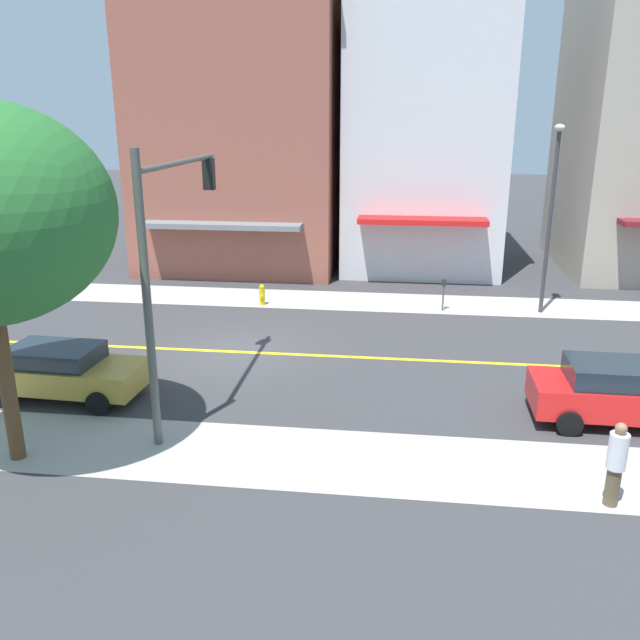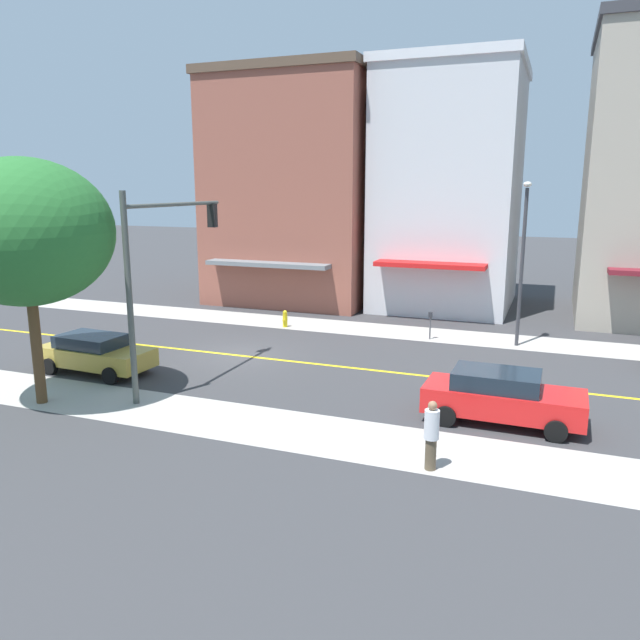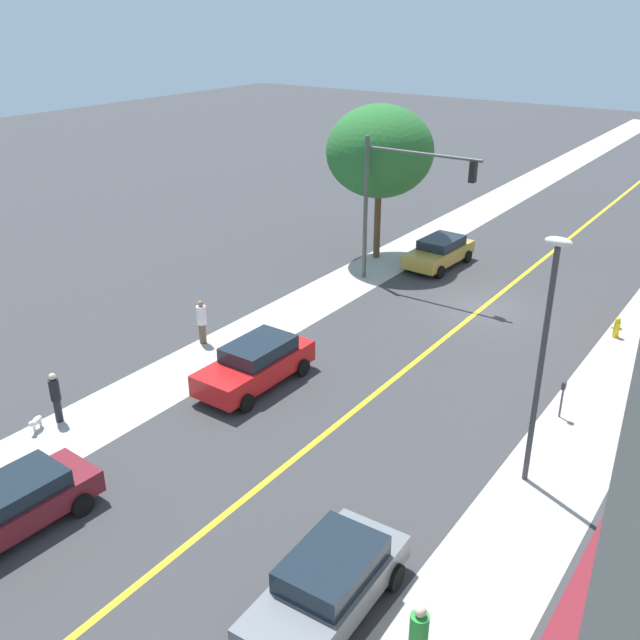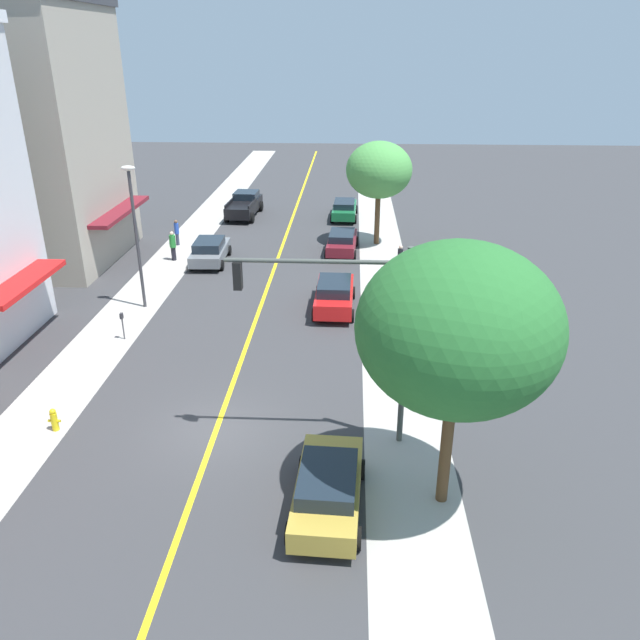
# 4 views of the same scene
# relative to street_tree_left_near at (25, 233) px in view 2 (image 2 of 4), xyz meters

# --- Properties ---
(ground_plane) EXTENTS (140.00, 140.00, 0.00)m
(ground_plane) POSITION_rel_street_tree_left_near_xyz_m (-7.50, 3.25, -5.63)
(ground_plane) COLOR #38383A
(sidewalk_left) EXTENTS (2.90, 126.00, 0.01)m
(sidewalk_left) POSITION_rel_street_tree_left_near_xyz_m (-14.19, 3.25, -5.63)
(sidewalk_left) COLOR #ADA8A0
(sidewalk_left) RESTS_ON ground
(sidewalk_right) EXTENTS (2.90, 126.00, 0.01)m
(sidewalk_right) POSITION_rel_street_tree_left_near_xyz_m (-0.82, 3.25, -5.63)
(sidewalk_right) COLOR #ADA8A0
(sidewalk_right) RESTS_ON ground
(road_centerline_stripe) EXTENTS (0.20, 126.00, 0.00)m
(road_centerline_stripe) POSITION_rel_street_tree_left_near_xyz_m (-7.50, 3.25, -5.63)
(road_centerline_stripe) COLOR yellow
(road_centerline_stripe) RESTS_ON ground
(tan_rowhouse) EXTENTS (12.38, 9.98, 13.73)m
(tan_rowhouse) POSITION_rel_street_tree_left_near_xyz_m (-22.39, 0.49, 1.24)
(tan_rowhouse) COLOR #935142
(tan_rowhouse) RESTS_ON ground
(pale_office_building) EXTENTS (10.77, 7.90, 13.84)m
(pale_office_building) POSITION_rel_street_tree_left_near_xyz_m (-22.39, 9.54, 1.30)
(pale_office_building) COLOR silver
(pale_office_building) RESTS_ON ground
(street_tree_left_near) EXTENTS (5.48, 5.48, 7.97)m
(street_tree_left_near) POSITION_rel_street_tree_left_near_xyz_m (0.00, 0.00, 0.00)
(street_tree_left_near) COLOR brown
(street_tree_left_near) RESTS_ON ground
(fire_hydrant) EXTENTS (0.44, 0.24, 0.87)m
(fire_hydrant) POSITION_rel_street_tree_left_near_xyz_m (-13.17, 2.98, -5.20)
(fire_hydrant) COLOR yellow
(fire_hydrant) RESTS_ON ground
(parking_meter) EXTENTS (0.12, 0.18, 1.31)m
(parking_meter) POSITION_rel_street_tree_left_near_xyz_m (-13.26, 10.40, -4.77)
(parking_meter) COLOR #4C4C51
(parking_meter) RESTS_ON ground
(traffic_light_mast) EXTENTS (5.80, 0.32, 6.94)m
(traffic_light_mast) POSITION_rel_street_tree_left_near_xyz_m (-2.79, 2.99, -0.99)
(traffic_light_mast) COLOR #474C47
(traffic_light_mast) RESTS_ON ground
(street_lamp) EXTENTS (0.70, 0.36, 7.26)m
(street_lamp) POSITION_rel_street_tree_left_near_xyz_m (-13.52, 14.29, -1.22)
(street_lamp) COLOR #38383D
(street_lamp) RESTS_ON ground
(red_sedan_right_curb) EXTENTS (2.13, 4.74, 1.62)m
(red_sedan_right_curb) POSITION_rel_street_tree_left_near_xyz_m (-3.65, 14.45, -4.79)
(red_sedan_right_curb) COLOR red
(red_sedan_right_curb) RESTS_ON ground
(gold_sedan_right_curb) EXTENTS (2.22, 4.57, 1.48)m
(gold_sedan_right_curb) POSITION_rel_street_tree_left_near_xyz_m (-3.38, -0.63, -4.85)
(gold_sedan_right_curb) COLOR #B29338
(gold_sedan_right_curb) RESTS_ON ground
(pedestrian_white_shirt) EXTENTS (0.38, 0.38, 1.83)m
(pedestrian_white_shirt) POSITION_rel_street_tree_left_near_xyz_m (0.29, 13.08, -4.67)
(pedestrian_white_shirt) COLOR brown
(pedestrian_white_shirt) RESTS_ON ground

